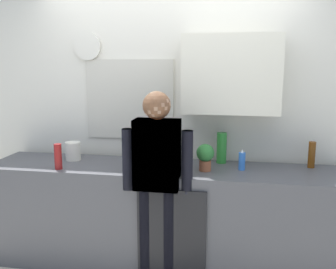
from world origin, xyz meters
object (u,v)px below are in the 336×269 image
(coffee_maker, at_px, (161,153))
(bottle_red_vinegar, at_px, (58,157))
(person_guest, at_px, (157,173))
(potted_plant, at_px, (205,156))
(dish_soap, at_px, (242,161))
(storage_canister, at_px, (73,151))
(person_at_sink, at_px, (157,173))
(bottle_clear_soda, at_px, (222,148))
(cup_white_mug, at_px, (141,159))
(bottle_amber_beer, at_px, (312,155))

(coffee_maker, relative_size, bottle_red_vinegar, 1.50)
(coffee_maker, height_order, person_guest, person_guest)
(potted_plant, distance_m, person_guest, 0.45)
(dish_soap, height_order, storage_canister, dish_soap)
(bottle_red_vinegar, distance_m, dish_soap, 1.57)
(dish_soap, bearing_deg, bottle_red_vinegar, -170.92)
(person_guest, bearing_deg, person_at_sink, -0.00)
(bottle_clear_soda, height_order, person_guest, person_guest)
(bottle_red_vinegar, relative_size, person_guest, 0.14)
(cup_white_mug, xyz_separation_m, potted_plant, (0.58, -0.10, 0.08))
(bottle_amber_beer, height_order, dish_soap, bottle_amber_beer)
(storage_canister, bearing_deg, person_guest, -23.94)
(coffee_maker, height_order, dish_soap, coffee_maker)
(bottle_amber_beer, xyz_separation_m, storage_canister, (-2.15, -0.11, -0.03))
(dish_soap, height_order, person_guest, person_guest)
(bottle_amber_beer, bearing_deg, storage_canister, -176.99)
(storage_canister, xyz_separation_m, person_guest, (0.88, -0.39, -0.05))
(bottle_red_vinegar, bearing_deg, cup_white_mug, 22.29)
(dish_soap, bearing_deg, potted_plant, -165.06)
(coffee_maker, xyz_separation_m, potted_plant, (0.37, 0.03, -0.01))
(bottle_amber_beer, bearing_deg, bottle_clear_soda, 178.06)
(coffee_maker, height_order, bottle_red_vinegar, coffee_maker)
(potted_plant, bearing_deg, coffee_maker, -175.12)
(potted_plant, bearing_deg, bottle_amber_beer, 16.03)
(bottle_red_vinegar, xyz_separation_m, person_at_sink, (0.88, -0.08, -0.08))
(coffee_maker, bearing_deg, storage_canister, 168.56)
(bottle_amber_beer, relative_size, bottle_red_vinegar, 1.05)
(storage_canister, bearing_deg, cup_white_mug, -3.65)
(bottle_amber_beer, height_order, person_at_sink, person_at_sink)
(bottle_amber_beer, xyz_separation_m, potted_plant, (-0.90, -0.26, 0.02))
(bottle_red_vinegar, bearing_deg, bottle_clear_soda, 18.25)
(coffee_maker, distance_m, dish_soap, 0.69)
(bottle_clear_soda, distance_m, potted_plant, 0.31)
(bottle_amber_beer, distance_m, bottle_clear_soda, 0.78)
(bottle_amber_beer, relative_size, bottle_clear_soda, 0.82)
(potted_plant, distance_m, storage_canister, 1.26)
(bottle_amber_beer, xyz_separation_m, dish_soap, (-0.60, -0.18, -0.04))
(dish_soap, bearing_deg, storage_canister, 177.62)
(coffee_maker, relative_size, dish_soap, 1.83)
(storage_canister, bearing_deg, bottle_red_vinegar, -89.30)
(coffee_maker, relative_size, potted_plant, 1.43)
(person_guest, bearing_deg, coffee_maker, -79.51)
(cup_white_mug, height_order, potted_plant, potted_plant)
(bottle_red_vinegar, xyz_separation_m, person_guest, (0.88, -0.08, -0.08))
(cup_white_mug, relative_size, dish_soap, 0.53)
(bottle_red_vinegar, distance_m, person_at_sink, 0.89)
(person_at_sink, bearing_deg, person_guest, 0.00)
(coffee_maker, height_order, person_at_sink, person_at_sink)
(bottle_red_vinegar, xyz_separation_m, cup_white_mug, (0.66, 0.27, -0.06))
(bottle_clear_soda, bearing_deg, bottle_amber_beer, -1.94)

